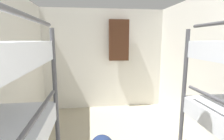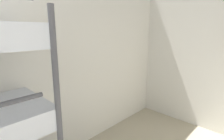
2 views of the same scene
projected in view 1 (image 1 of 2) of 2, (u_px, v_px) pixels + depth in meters
The scene contains 2 objects.
wall_back at pixel (104, 60), 4.08m from camera, with size 2.87×0.06×2.29m.
hanging_coat at pixel (119, 40), 3.90m from camera, with size 0.44×0.12×0.90m.
Camera 1 is at (-0.34, 0.54, 1.60)m, focal length 28.00 mm.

